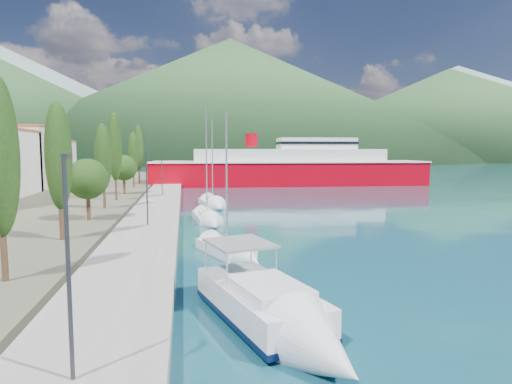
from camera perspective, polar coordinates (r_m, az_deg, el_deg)
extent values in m
plane|color=#134655|center=(141.54, -7.19, 2.63)|extent=(1400.00, 1400.00, 0.00)
cube|color=gray|center=(47.79, -13.17, -2.52)|extent=(5.00, 88.00, 0.80)
cone|color=gray|center=(689.48, -30.84, 10.39)|extent=(640.00, 640.00, 150.00)
cone|color=gray|center=(711.36, -2.66, 12.18)|extent=(760.00, 760.00, 180.00)
cone|color=gray|center=(755.89, 25.13, 9.76)|extent=(640.00, 640.00, 140.00)
cone|color=#2C512A|center=(426.75, -3.43, 12.28)|extent=(480.00, 480.00, 115.00)
cone|color=#2C512A|center=(482.89, 24.21, 9.53)|extent=(420.00, 420.00, 90.00)
cube|color=beige|center=(80.57, -28.53, 3.95)|extent=(9.00, 13.00, 10.00)
cube|color=#9E5138|center=(80.66, -28.70, 7.60)|extent=(9.20, 13.20, 0.30)
cube|color=beige|center=(91.07, -26.27, 3.52)|extent=(9.00, 10.00, 8.00)
cube|color=#9E5138|center=(91.06, -26.38, 6.12)|extent=(9.20, 10.20, 0.30)
cylinder|color=#47301E|center=(23.98, -30.52, -7.68)|extent=(0.30, 0.30, 2.17)
cylinder|color=#47301E|center=(33.09, -24.51, -4.00)|extent=(0.30, 0.30, 2.13)
ellipsoid|color=#1F3A12|center=(32.68, -24.85, 4.39)|extent=(1.80, 1.80, 7.54)
cylinder|color=#47301E|center=(41.50, -21.43, -1.94)|extent=(0.36, 0.36, 2.28)
sphere|color=#1F3A12|center=(41.26, -21.55, 1.64)|extent=(3.65, 3.65, 3.65)
cylinder|color=#47301E|center=(49.24, -19.55, -0.92)|extent=(0.30, 0.30, 2.02)
ellipsoid|color=#1F3A12|center=(48.97, -19.72, 4.43)|extent=(1.80, 1.80, 7.16)
cylinder|color=#47301E|center=(57.27, -18.15, 0.19)|extent=(0.30, 0.30, 2.43)
ellipsoid|color=#1F3A12|center=(57.06, -18.32, 5.73)|extent=(1.80, 1.80, 8.63)
cylinder|color=#47301E|center=(64.85, -17.15, 0.76)|extent=(0.36, 0.36, 2.33)
sphere|color=#1F3A12|center=(64.70, -17.22, 3.10)|extent=(3.72, 3.72, 3.72)
cylinder|color=#47301E|center=(76.81, -15.98, 1.40)|extent=(0.30, 0.30, 2.08)
ellipsoid|color=#1F3A12|center=(76.64, -16.07, 4.91)|extent=(1.80, 1.80, 7.36)
cylinder|color=#47301E|center=(85.92, -15.31, 1.96)|extent=(0.30, 0.30, 2.47)
ellipsoid|color=#1F3A12|center=(85.78, -15.40, 5.70)|extent=(1.80, 1.80, 8.76)
cylinder|color=#2D2D33|center=(12.44, -23.74, -9.57)|extent=(0.12, 0.12, 6.00)
cube|color=#2D2D33|center=(12.28, -23.99, 4.40)|extent=(0.15, 0.50, 0.12)
cylinder|color=#2D2D33|center=(36.44, -14.35, 0.38)|extent=(0.12, 0.12, 6.00)
cube|color=#2D2D33|center=(36.56, -14.43, 5.11)|extent=(0.15, 0.50, 0.12)
cylinder|color=#2D2D33|center=(61.28, -12.44, 2.43)|extent=(0.12, 0.12, 6.00)
cube|color=#2D2D33|center=(61.45, -12.49, 5.23)|extent=(0.15, 0.50, 0.12)
cube|color=black|center=(18.41, 0.37, -16.82)|extent=(4.38, 7.37, 0.78)
cube|color=silver|center=(18.09, 0.37, -14.22)|extent=(4.75, 7.79, 1.22)
cube|color=black|center=(18.29, 0.37, -15.85)|extent=(4.83, 7.89, 0.24)
cube|color=silver|center=(17.09, 1.70, -12.67)|extent=(3.18, 4.04, 0.44)
cube|color=slate|center=(19.25, -2.16, -6.82)|extent=(3.26, 3.59, 0.11)
cone|color=silver|center=(14.48, 8.86, -20.46)|extent=(3.74, 4.20, 2.89)
cube|color=silver|center=(29.51, -4.18, -7.65)|extent=(3.86, 5.65, 0.84)
cube|color=silver|center=(29.09, -3.88, -6.72)|extent=(1.94, 2.41, 0.33)
cylinder|color=silver|center=(28.49, -3.94, 1.72)|extent=(0.12, 0.12, 8.84)
cone|color=silver|center=(26.64, -0.95, -9.08)|extent=(2.87, 3.04, 2.14)
cube|color=silver|center=(43.07, -6.61, -3.49)|extent=(2.81, 6.33, 0.87)
cube|color=silver|center=(42.59, -6.54, -2.80)|extent=(1.56, 2.57, 0.34)
cylinder|color=silver|center=(42.16, -6.61, 4.14)|extent=(0.12, 0.12, 10.59)
cone|color=silver|center=(39.25, -5.74, -4.36)|extent=(2.49, 3.07, 2.21)
cube|color=silver|center=(54.44, -5.87, -1.56)|extent=(3.32, 6.13, 1.00)
cube|color=silver|center=(53.98, -5.79, -0.91)|extent=(1.84, 2.52, 0.39)
cylinder|color=silver|center=(53.66, -5.84, 4.23)|extent=(0.12, 0.12, 10.01)
cone|color=silver|center=(50.81, -5.03, -2.06)|extent=(2.90, 3.05, 2.56)
cube|color=#A9000E|center=(88.09, 4.32, 2.32)|extent=(55.70, 14.91, 5.32)
cube|color=silver|center=(87.98, 4.34, 4.05)|extent=(56.11, 15.27, 0.28)
cube|color=silver|center=(87.96, 4.34, 4.79)|extent=(38.53, 11.88, 2.85)
cube|color=silver|center=(89.16, 7.98, 6.41)|extent=(15.84, 8.04, 2.28)
cylinder|color=#A9000E|center=(86.96, -0.61, 6.92)|extent=(2.47, 2.47, 2.66)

